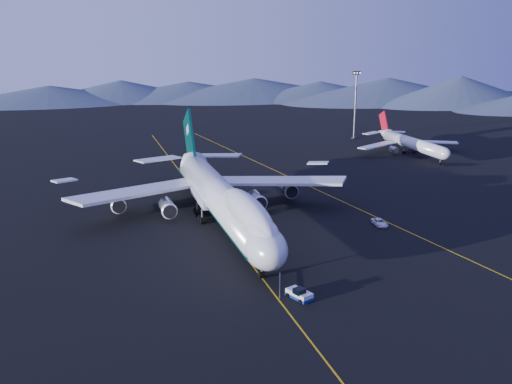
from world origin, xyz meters
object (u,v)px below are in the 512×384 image
object	(u,v)px
boeing_747	(221,197)
floodlight_mast	(355,105)
pushback_tug	(299,295)
second_jet	(410,143)
service_van	(380,222)

from	to	relation	value
boeing_747	floodlight_mast	bearing A→B (deg)	49.50
boeing_747	floodlight_mast	distance (m)	107.31
pushback_tug	second_jet	distance (m)	111.27
boeing_747	service_van	world-z (taller)	boeing_747
second_jet	floodlight_mast	xyz separation A→B (m)	(-4.34, 30.66, 8.67)
service_van	floodlight_mast	xyz separation A→B (m)	(39.57, 90.77, 11.53)
boeing_747	service_van	distance (m)	31.84
service_van	pushback_tug	bearing A→B (deg)	-131.62
service_van	floodlight_mast	size ratio (longest dim) A/B	0.19
pushback_tug	floodlight_mast	distance (m)	134.55
pushback_tug	second_jet	world-z (taller)	second_jet
boeing_747	floodlight_mast	size ratio (longest dim) A/B	3.02
pushback_tug	floodlight_mast	world-z (taller)	floodlight_mast
boeing_747	floodlight_mast	world-z (taller)	floodlight_mast
pushback_tug	floodlight_mast	size ratio (longest dim) A/B	0.19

